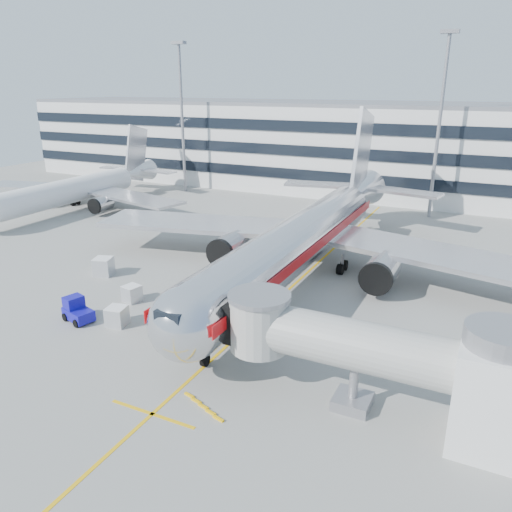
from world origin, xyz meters
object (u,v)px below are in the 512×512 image
at_px(baggage_tug, 77,311).
at_px(cargo_container_front, 117,316).
at_px(belt_loader, 195,318).
at_px(cargo_container_right, 103,266).
at_px(ramp_worker, 172,306).
at_px(main_jet, 307,235).
at_px(cargo_container_left, 132,293).

bearing_deg(baggage_tug, cargo_container_front, 12.00).
height_order(belt_loader, cargo_container_front, belt_loader).
xyz_separation_m(belt_loader, cargo_container_right, (-14.59, 5.42, 0.30)).
xyz_separation_m(cargo_container_right, cargo_container_front, (8.89, -8.25, -0.13)).
xyz_separation_m(baggage_tug, ramp_worker, (6.45, 4.33, -0.05)).
distance_m(belt_loader, cargo_container_front, 6.36).
xyz_separation_m(belt_loader, cargo_container_front, (-5.69, -2.83, 0.17)).
distance_m(main_jet, belt_loader, 15.66).
bearing_deg(ramp_worker, cargo_container_left, 114.26).
height_order(main_jet, cargo_container_left, main_jet).
height_order(cargo_container_right, cargo_container_front, cargo_container_right).
bearing_deg(belt_loader, cargo_container_left, 169.06).
xyz_separation_m(belt_loader, cargo_container_left, (-7.70, 1.49, 0.12)).
xyz_separation_m(baggage_tug, cargo_container_right, (-5.34, 9.01, 0.04)).
distance_m(baggage_tug, cargo_container_left, 5.30).
bearing_deg(main_jet, ramp_worker, -115.97).
bearing_deg(cargo_container_right, baggage_tug, -59.34).
bearing_deg(cargo_container_right, belt_loader, -20.40).
bearing_deg(main_jet, cargo_container_right, -153.46).
height_order(belt_loader, cargo_container_left, belt_loader).
relative_size(cargo_container_right, ramp_worker, 1.31).
relative_size(cargo_container_right, cargo_container_front, 1.25).
bearing_deg(ramp_worker, main_jet, 6.94).
bearing_deg(ramp_worker, baggage_tug, 156.77).
bearing_deg(cargo_container_left, main_jet, 48.49).
bearing_deg(baggage_tug, belt_loader, 21.17).
xyz_separation_m(main_jet, cargo_container_right, (-18.59, -9.29, -3.31)).
relative_size(main_jet, cargo_container_left, 30.72).
distance_m(belt_loader, cargo_container_left, 7.84).
bearing_deg(cargo_container_left, ramp_worker, -8.65).
height_order(main_jet, ramp_worker, main_jet).
bearing_deg(cargo_container_left, baggage_tug, -106.97).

